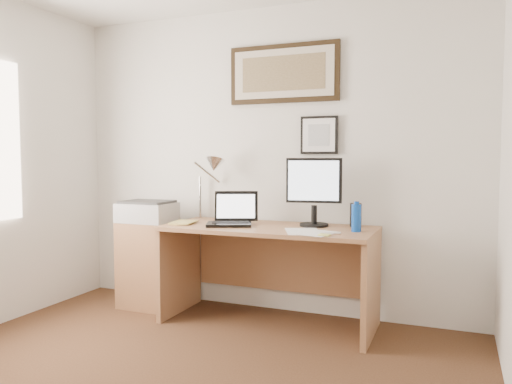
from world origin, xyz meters
The scene contains 17 objects.
wall_back centered at (0.00, 2.00, 1.25)m, with size 3.50×0.02×2.50m, color silver.
side_cabinet centered at (-0.92, 1.68, 0.36)m, with size 0.50×0.40×0.73m, color #8D5D3B.
water_bottle centered at (0.82, 1.62, 0.85)m, with size 0.07×0.07×0.20m, color #0C41A5.
bottle_cap centered at (0.82, 1.62, 0.96)m, with size 0.04×0.04×0.02m, color #0C41A5.
speaker centered at (0.77, 1.87, 0.84)m, with size 0.08×0.07×0.18m, color black.
paper_sheet_a centered at (0.47, 1.48, 0.75)m, with size 0.23×0.33×0.00m, color white.
paper_sheet_b centered at (0.59, 1.43, 0.75)m, with size 0.20×0.28×0.00m, color white.
sticky_pad centered at (0.66, 1.35, 0.76)m, with size 0.07×0.07×0.01m, color #D1D665.
marker_pen centered at (0.68, 1.44, 0.76)m, with size 0.02×0.02×0.14m, color white.
book centered at (-0.61, 1.52, 0.76)m, with size 0.17×0.23×0.02m, color tan.
desk centered at (0.15, 1.72, 0.51)m, with size 1.60×0.70×0.75m.
laptop centered at (-0.14, 1.60, 0.81)m, with size 0.41×0.41×0.26m.
lcd_monitor centered at (0.47, 1.77, 1.04)m, with size 0.42×0.22×0.52m.
printer centered at (-0.95, 1.65, 0.82)m, with size 0.44×0.34×0.18m.
desk_lamp centered at (-0.41, 1.81, 1.19)m, with size 0.29×0.27×0.53m.
picture_large centered at (0.15, 1.97, 1.95)m, with size 0.92×0.04×0.47m.
picture_small centered at (0.45, 1.97, 1.45)m, with size 0.30×0.03×0.30m.
Camera 1 is at (1.47, -1.89, 1.28)m, focal length 35.00 mm.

